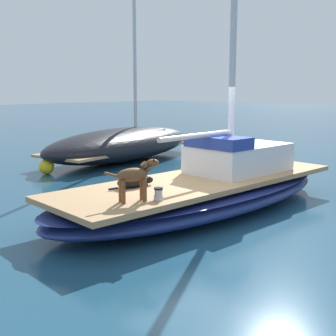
{
  "coord_description": "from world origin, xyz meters",
  "views": [
    {
      "loc": [
        5.59,
        -6.9,
        2.47
      ],
      "look_at": [
        0.0,
        -1.0,
        1.01
      ],
      "focal_mm": 47.51,
      "sensor_mm": 36.0,
      "label": 1
    }
  ],
  "objects": [
    {
      "name": "deck_winch",
      "position": [
        0.6,
        -1.86,
        0.76
      ],
      "size": [
        0.16,
        0.16,
        0.21
      ],
      "color": "#B7B7BC",
      "rests_on": "sailboat_main"
    },
    {
      "name": "mooring_buoy",
      "position": [
        -5.74,
        -0.09,
        0.22
      ],
      "size": [
        0.44,
        0.44,
        0.44
      ],
      "primitive_type": "sphere",
      "color": "yellow",
      "rests_on": "ground"
    },
    {
      "name": "dog_black",
      "position": [
        -0.41,
        -1.5,
        0.77
      ],
      "size": [
        0.36,
        0.95,
        0.22
      ],
      "color": "black",
      "rests_on": "sailboat_main"
    },
    {
      "name": "moored_boat_port_side",
      "position": [
        -6.09,
        3.16,
        0.58
      ],
      "size": [
        3.62,
        7.29,
        7.21
      ],
      "color": "black",
      "rests_on": "ground"
    },
    {
      "name": "ground_plane",
      "position": [
        0.0,
        0.0,
        0.0
      ],
      "size": [
        120.0,
        120.0,
        0.0
      ],
      "primitive_type": "plane",
      "color": "navy"
    },
    {
      "name": "dog_brown",
      "position": [
        0.39,
        -2.18,
        1.08
      ],
      "size": [
        0.43,
        0.9,
        0.7
      ],
      "color": "brown",
      "rests_on": "sailboat_main"
    },
    {
      "name": "mast_main",
      "position": [
        0.06,
        0.73,
        3.53
      ],
      "size": [
        0.14,
        2.27,
        6.43
      ],
      "color": "silver",
      "rests_on": "sailboat_main"
    },
    {
      "name": "cabin_house",
      "position": [
        0.08,
        1.11,
        1.01
      ],
      "size": [
        1.54,
        2.3,
        0.84
      ],
      "color": "silver",
      "rests_on": "sailboat_main"
    },
    {
      "name": "sailboat_main",
      "position": [
        0.0,
        0.0,
        0.34
      ],
      "size": [
        2.96,
        7.38,
        0.66
      ],
      "color": "navy",
      "rests_on": "ground"
    }
  ]
}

